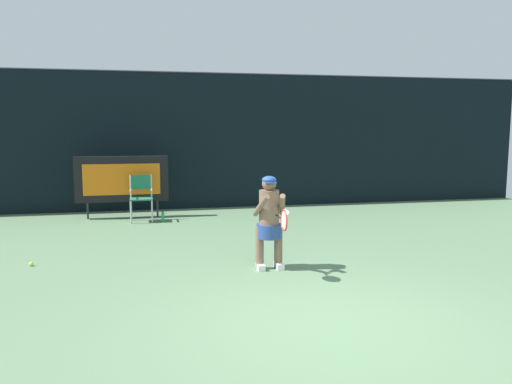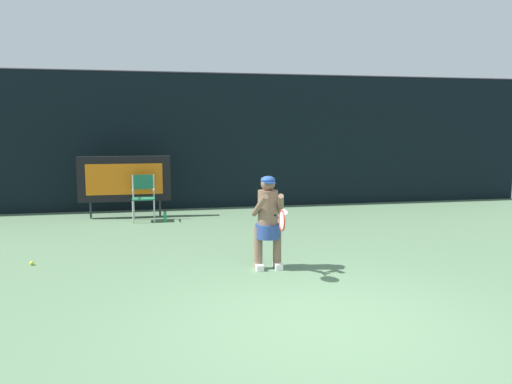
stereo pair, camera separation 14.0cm
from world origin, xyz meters
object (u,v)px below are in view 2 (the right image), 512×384
Objects in this scene: water_bottle at (165,217)px; tennis_player at (268,219)px; scoreboard at (125,179)px; tennis_racket at (282,220)px; tennis_ball_loose at (32,263)px; umpire_chair at (144,195)px.

water_bottle is 4.55m from tennis_player.
scoreboard is 6.22m from tennis_racket.
tennis_racket is at bearing -84.98° from tennis_player.
scoreboard is at bearing 73.45° from tennis_ball_loose.
umpire_chair reaches higher than tennis_racket.
tennis_racket is at bearing -68.45° from umpire_chair.
umpire_chair is 4.08× the size of water_bottle.
water_bottle is 0.44× the size of tennis_racket.
tennis_player is 0.64m from tennis_racket.
tennis_ball_loose is (-1.68, -3.61, -0.58)m from umpire_chair.
umpire_chair reaches higher than water_bottle.
scoreboard reaches higher than tennis_player.
tennis_racket is (2.48, -5.70, -0.07)m from scoreboard.
umpire_chair is 0.75m from water_bottle.
water_bottle is 0.18× the size of tennis_player.
water_bottle is at bearing -30.38° from umpire_chair.
umpire_chair reaches higher than tennis_ball_loose.
tennis_player is 3.85m from tennis_ball_loose.
tennis_player is at bearing -66.37° from umpire_chair.
tennis_ball_loose is at bearing -115.00° from umpire_chair.
scoreboard is at bearing 115.58° from tennis_player.
scoreboard is at bearing 108.10° from tennis_racket.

